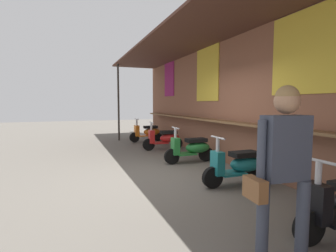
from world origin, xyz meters
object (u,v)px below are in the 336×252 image
scooter_orange (148,132)px  scooter_green (192,148)px  scooter_teal (239,165)px  shopper_with_handbag (283,157)px  scooter_red (165,138)px

scooter_orange → scooter_green: (4.11, 0.00, 0.00)m
scooter_teal → shopper_with_handbag: size_ratio=0.80×
scooter_red → scooter_green: size_ratio=1.00×
scooter_orange → scooter_green: 4.11m
scooter_orange → scooter_red: 2.05m
scooter_red → shopper_with_handbag: shopper_with_handbag is taller
scooter_green → shopper_with_handbag: 4.51m
scooter_green → scooter_teal: same height
scooter_red → scooter_teal: bearing=93.6°
scooter_orange → shopper_with_handbag: shopper_with_handbag is taller
scooter_orange → scooter_green: size_ratio=1.00×
scooter_red → scooter_green: 2.06m
scooter_red → scooter_teal: 4.10m
shopper_with_handbag → scooter_orange: bearing=177.7°
scooter_red → shopper_with_handbag: (6.35, -1.18, 0.69)m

